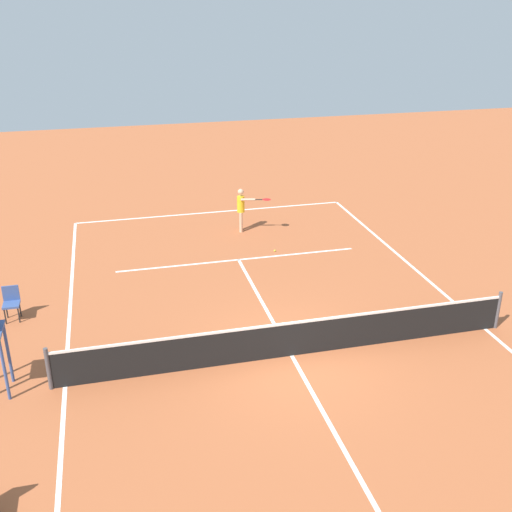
# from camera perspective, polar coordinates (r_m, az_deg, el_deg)

# --- Properties ---
(ground_plane) EXTENTS (60.00, 60.00, 0.00)m
(ground_plane) POSITION_cam_1_polar(r_m,az_deg,el_deg) (15.53, 3.33, -9.21)
(ground_plane) COLOR #AD5933
(court_lines) EXTENTS (11.00, 22.42, 0.01)m
(court_lines) POSITION_cam_1_polar(r_m,az_deg,el_deg) (15.53, 3.33, -9.21)
(court_lines) COLOR white
(court_lines) RESTS_ON ground
(tennis_net) EXTENTS (11.60, 0.10, 1.07)m
(tennis_net) POSITION_cam_1_polar(r_m,az_deg,el_deg) (15.27, 3.38, -7.65)
(tennis_net) COLOR #4C4C51
(tennis_net) RESTS_ON ground
(player_serving) EXTENTS (1.22, 0.79, 1.66)m
(player_serving) POSITION_cam_1_polar(r_m,az_deg,el_deg) (22.96, -1.29, 4.63)
(player_serving) COLOR #D8A884
(player_serving) RESTS_ON ground
(tennis_ball) EXTENTS (0.07, 0.07, 0.07)m
(tennis_ball) POSITION_cam_1_polar(r_m,az_deg,el_deg) (21.43, 1.76, 0.50)
(tennis_ball) COLOR #CCE033
(tennis_ball) RESTS_ON ground
(courtside_chair_mid) EXTENTS (0.44, 0.46, 0.95)m
(courtside_chair_mid) POSITION_cam_1_polar(r_m,az_deg,el_deg) (18.16, -21.79, -3.96)
(courtside_chair_mid) COLOR #262626
(courtside_chair_mid) RESTS_ON ground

